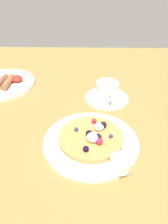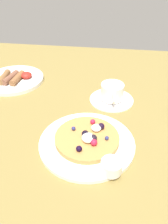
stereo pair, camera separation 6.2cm
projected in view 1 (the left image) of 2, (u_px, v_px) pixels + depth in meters
ground_plane at (64, 133)px, 0.65m from camera, size 2.08×1.32×0.03m
pancake_plate at (91, 142)px, 0.59m from camera, size 0.25×0.25×0.01m
pancake_with_berries at (92, 137)px, 0.58m from camera, size 0.17×0.17×0.03m
syrup_ramekin at (121, 163)px, 0.50m from camera, size 0.05×0.05×0.03m
breakfast_plate at (4, 84)px, 0.84m from camera, size 0.23×0.23×0.01m
fried_breakfast at (2, 82)px, 0.82m from camera, size 0.15×0.09×0.03m
coffee_saucer at (107, 97)px, 0.77m from camera, size 0.15×0.15×0.01m
coffee_cup at (107, 90)px, 0.75m from camera, size 0.08×0.10×0.05m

